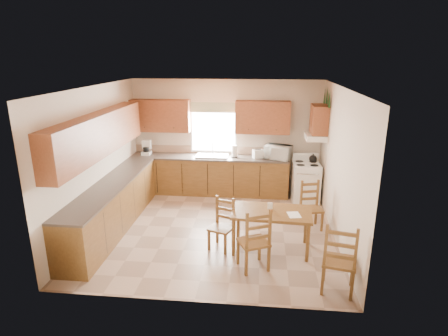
# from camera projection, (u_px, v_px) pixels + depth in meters

# --- Properties ---
(floor) EXTENTS (4.50, 4.50, 0.00)m
(floor) POSITION_uv_depth(u_px,v_px,m) (215.00, 229.00, 7.26)
(floor) COLOR #A08570
(floor) RESTS_ON ground
(ceiling) EXTENTS (4.50, 4.50, 0.00)m
(ceiling) POSITION_uv_depth(u_px,v_px,m) (214.00, 87.00, 6.48)
(ceiling) COLOR #96582A
(ceiling) RESTS_ON floor
(wall_left) EXTENTS (4.50, 4.50, 0.00)m
(wall_left) POSITION_uv_depth(u_px,v_px,m) (97.00, 159.00, 7.09)
(wall_left) COLOR beige
(wall_left) RESTS_ON floor
(wall_right) EXTENTS (4.50, 4.50, 0.00)m
(wall_right) POSITION_uv_depth(u_px,v_px,m) (340.00, 166.00, 6.65)
(wall_right) COLOR beige
(wall_right) RESTS_ON floor
(wall_back) EXTENTS (4.50, 4.50, 0.00)m
(wall_back) POSITION_uv_depth(u_px,v_px,m) (226.00, 136.00, 9.01)
(wall_back) COLOR beige
(wall_back) RESTS_ON floor
(wall_front) EXTENTS (4.50, 4.50, 0.00)m
(wall_front) POSITION_uv_depth(u_px,v_px,m) (192.00, 211.00, 4.73)
(wall_front) COLOR beige
(wall_front) RESTS_ON floor
(lower_cab_back) EXTENTS (3.75, 0.60, 0.88)m
(lower_cab_back) POSITION_uv_depth(u_px,v_px,m) (209.00, 176.00, 9.03)
(lower_cab_back) COLOR brown
(lower_cab_back) RESTS_ON floor
(lower_cab_left) EXTENTS (0.60, 3.60, 0.88)m
(lower_cab_left) POSITION_uv_depth(u_px,v_px,m) (113.00, 207.00, 7.18)
(lower_cab_left) COLOR brown
(lower_cab_left) RESTS_ON floor
(counter_back) EXTENTS (3.75, 0.63, 0.04)m
(counter_back) POSITION_uv_depth(u_px,v_px,m) (209.00, 157.00, 8.89)
(counter_back) COLOR #483E37
(counter_back) RESTS_ON lower_cab_back
(counter_left) EXTENTS (0.63, 3.60, 0.04)m
(counter_left) POSITION_uv_depth(u_px,v_px,m) (111.00, 184.00, 7.05)
(counter_left) COLOR #483E37
(counter_left) RESTS_ON lower_cab_left
(backsplash) EXTENTS (3.75, 0.01, 0.18)m
(backsplash) POSITION_uv_depth(u_px,v_px,m) (211.00, 150.00, 9.14)
(backsplash) COLOR #9F7D64
(backsplash) RESTS_ON counter_back
(upper_cab_back_left) EXTENTS (1.41, 0.33, 0.75)m
(upper_cab_back_left) POSITION_uv_depth(u_px,v_px,m) (161.00, 116.00, 8.86)
(upper_cab_back_left) COLOR brown
(upper_cab_back_left) RESTS_ON wall_back
(upper_cab_back_right) EXTENTS (1.25, 0.33, 0.75)m
(upper_cab_back_right) POSITION_uv_depth(u_px,v_px,m) (263.00, 117.00, 8.62)
(upper_cab_back_right) COLOR brown
(upper_cab_back_right) RESTS_ON wall_back
(upper_cab_left) EXTENTS (0.33, 3.60, 0.75)m
(upper_cab_left) POSITION_uv_depth(u_px,v_px,m) (99.00, 134.00, 6.78)
(upper_cab_left) COLOR brown
(upper_cab_left) RESTS_ON wall_left
(upper_cab_stove) EXTENTS (0.33, 0.62, 0.62)m
(upper_cab_stove) POSITION_uv_depth(u_px,v_px,m) (319.00, 119.00, 8.08)
(upper_cab_stove) COLOR brown
(upper_cab_stove) RESTS_ON wall_right
(range_hood) EXTENTS (0.44, 0.62, 0.12)m
(range_hood) POSITION_uv_depth(u_px,v_px,m) (316.00, 137.00, 8.19)
(range_hood) COLOR white
(range_hood) RESTS_ON wall_right
(window_frame) EXTENTS (1.13, 0.02, 1.18)m
(window_frame) POSITION_uv_depth(u_px,v_px,m) (214.00, 128.00, 8.95)
(window_frame) COLOR white
(window_frame) RESTS_ON wall_back
(window_pane) EXTENTS (1.05, 0.01, 1.10)m
(window_pane) POSITION_uv_depth(u_px,v_px,m) (213.00, 128.00, 8.95)
(window_pane) COLOR white
(window_pane) RESTS_ON wall_back
(window_valance) EXTENTS (1.19, 0.01, 0.24)m
(window_valance) POSITION_uv_depth(u_px,v_px,m) (213.00, 107.00, 8.78)
(window_valance) COLOR #526D3E
(window_valance) RESTS_ON wall_back
(sink_basin) EXTENTS (0.75, 0.45, 0.04)m
(sink_basin) POSITION_uv_depth(u_px,v_px,m) (212.00, 156.00, 8.87)
(sink_basin) COLOR silver
(sink_basin) RESTS_ON counter_back
(pine_decal_a) EXTENTS (0.22, 0.22, 0.36)m
(pine_decal_a) POSITION_uv_depth(u_px,v_px,m) (330.00, 99.00, 7.62)
(pine_decal_a) COLOR #17431B
(pine_decal_a) RESTS_ON wall_right
(pine_decal_b) EXTENTS (0.22, 0.22, 0.36)m
(pine_decal_b) POSITION_uv_depth(u_px,v_px,m) (327.00, 95.00, 7.91)
(pine_decal_b) COLOR #17431B
(pine_decal_b) RESTS_ON wall_right
(pine_decal_c) EXTENTS (0.22, 0.22, 0.36)m
(pine_decal_c) POSITION_uv_depth(u_px,v_px,m) (325.00, 95.00, 8.23)
(pine_decal_c) COLOR #17431B
(pine_decal_c) RESTS_ON wall_right
(stove) EXTENTS (0.62, 0.64, 0.88)m
(stove) POSITION_uv_depth(u_px,v_px,m) (305.00, 183.00, 8.52)
(stove) COLOR white
(stove) RESTS_ON floor
(coffeemaker) EXTENTS (0.28, 0.31, 0.37)m
(coffeemaker) POSITION_uv_depth(u_px,v_px,m) (146.00, 147.00, 9.00)
(coffeemaker) COLOR white
(coffeemaker) RESTS_ON counter_back
(paper_towel) EXTENTS (0.15, 0.15, 0.28)m
(paper_towel) POSITION_uv_depth(u_px,v_px,m) (234.00, 151.00, 8.79)
(paper_towel) COLOR white
(paper_towel) RESTS_ON counter_back
(toaster) EXTENTS (0.29, 0.24, 0.20)m
(toaster) POSITION_uv_depth(u_px,v_px,m) (258.00, 154.00, 8.74)
(toaster) COLOR white
(toaster) RESTS_ON counter_back
(microwave) EXTENTS (0.63, 0.54, 0.32)m
(microwave) POSITION_uv_depth(u_px,v_px,m) (278.00, 152.00, 8.63)
(microwave) COLOR white
(microwave) RESTS_ON counter_back
(dining_table) EXTENTS (1.37, 0.84, 0.71)m
(dining_table) POSITION_uv_depth(u_px,v_px,m) (271.00, 230.00, 6.42)
(dining_table) COLOR brown
(dining_table) RESTS_ON floor
(chair_near_left) EXTENTS (0.57, 0.56, 1.03)m
(chair_near_left) POSITION_uv_depth(u_px,v_px,m) (254.00, 238.00, 5.80)
(chair_near_left) COLOR brown
(chair_near_left) RESTS_ON floor
(chair_near_right) EXTENTS (0.53, 0.52, 1.07)m
(chair_near_right) POSITION_uv_depth(u_px,v_px,m) (340.00, 257.00, 5.23)
(chair_near_right) COLOR brown
(chair_near_right) RESTS_ON floor
(chair_far_left) EXTENTS (0.48, 0.47, 0.90)m
(chair_far_left) POSITION_uv_depth(u_px,v_px,m) (221.00, 225.00, 6.41)
(chair_far_left) COLOR brown
(chair_far_left) RESTS_ON floor
(chair_far_right) EXTENTS (0.47, 0.45, 0.92)m
(chair_far_right) POSITION_uv_depth(u_px,v_px,m) (312.00, 206.00, 7.16)
(chair_far_right) COLOR brown
(chair_far_right) RESTS_ON floor
(table_paper) EXTENTS (0.24, 0.29, 0.00)m
(table_paper) POSITION_uv_depth(u_px,v_px,m) (294.00, 215.00, 6.16)
(table_paper) COLOR white
(table_paper) RESTS_ON dining_table
(table_card) EXTENTS (0.09, 0.03, 0.11)m
(table_card) POSITION_uv_depth(u_px,v_px,m) (270.00, 206.00, 6.39)
(table_card) COLOR white
(table_card) RESTS_ON dining_table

